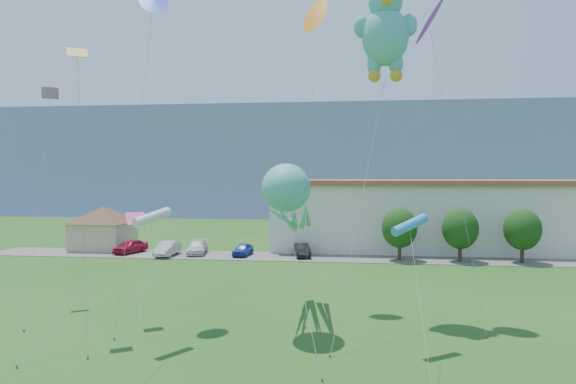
{
  "coord_description": "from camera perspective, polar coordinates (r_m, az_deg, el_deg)",
  "views": [
    {
      "loc": [
        4.99,
        -19.28,
        8.89
      ],
      "look_at": [
        1.66,
        8.0,
        7.93
      ],
      "focal_mm": 32.0,
      "sensor_mm": 36.0,
      "label": 1
    }
  ],
  "objects": [
    {
      "name": "tree_mid",
      "position": [
        54.68,
        18.59,
        -3.88
      ],
      "size": [
        3.6,
        3.6,
        5.47
      ],
      "color": "#3F2B19",
      "rests_on": "ground"
    },
    {
      "name": "tree_near",
      "position": [
        53.79,
        12.3,
        -3.92
      ],
      "size": [
        3.6,
        3.6,
        5.47
      ],
      "color": "#3F2B19",
      "rests_on": "ground"
    },
    {
      "name": "warehouse",
      "position": [
        66.84,
        25.29,
        -2.28
      ],
      "size": [
        61.0,
        15.0,
        8.2
      ],
      "color": "beige",
      "rests_on": "ground"
    },
    {
      "name": "parked_car_white",
      "position": [
        57.96,
        -10.06,
        -6.09
      ],
      "size": [
        2.77,
        5.15,
        1.42
      ],
      "primitive_type": "imported",
      "rotation": [
        0.0,
        0.0,
        0.17
      ],
      "color": "silver",
      "rests_on": "parking_strip"
    },
    {
      "name": "small_kite_purple",
      "position": [
        34.65,
        15.56,
        17.19
      ],
      "size": [
        3.46,
        5.29,
        19.16
      ],
      "color": "purple",
      "rests_on": "ground"
    },
    {
      "name": "small_kite_yellow",
      "position": [
        30.84,
        -22.25,
        10.64
      ],
      "size": [
        3.37,
        4.94,
        16.11
      ],
      "color": "gold",
      "rests_on": "ground"
    },
    {
      "name": "teddy_bear_kite",
      "position": [
        34.21,
        10.76,
        17.35
      ],
      "size": [
        5.09,
        9.6,
        20.92
      ],
      "color": "#45AB9C",
      "rests_on": "ground"
    },
    {
      "name": "parking_strip",
      "position": [
        55.22,
        1.71,
        -7.24
      ],
      "size": [
        70.0,
        6.0,
        0.06
      ],
      "primitive_type": "cube",
      "color": "#59544C",
      "rests_on": "ground"
    },
    {
      "name": "parked_car_blue",
      "position": [
        56.13,
        -5.03,
        -6.38
      ],
      "size": [
        1.93,
        3.98,
        1.31
      ],
      "primitive_type": "imported",
      "rotation": [
        0.0,
        0.0,
        -0.1
      ],
      "color": "#1C3A9C",
      "rests_on": "parking_strip"
    },
    {
      "name": "small_kite_pink",
      "position": [
        31.19,
        -17.52,
        -4.11
      ],
      "size": [
        3.19,
        8.23,
        6.69
      ],
      "color": "#ED3493",
      "rests_on": "ground"
    },
    {
      "name": "small_kite_orange",
      "position": [
        37.0,
        2.98,
        18.34
      ],
      "size": [
        1.8,
        7.21,
        20.52
      ],
      "color": "orange",
      "rests_on": "ground"
    },
    {
      "name": "small_kite_white",
      "position": [
        27.41,
        -14.86,
        -2.83
      ],
      "size": [
        1.81,
        7.59,
        7.11
      ],
      "color": "silver",
      "rests_on": "ground"
    },
    {
      "name": "small_kite_black",
      "position": [
        38.84,
        -25.18,
        7.34
      ],
      "size": [
        3.33,
        7.88,
        15.0
      ],
      "color": "black",
      "rests_on": "ground"
    },
    {
      "name": "tree_far",
      "position": [
        56.2,
        24.61,
        -3.8
      ],
      "size": [
        3.6,
        3.6,
        5.47
      ],
      "color": "#3F2B19",
      "rests_on": "ground"
    },
    {
      "name": "hill_ridge",
      "position": [
        139.41,
        4.92,
        3.48
      ],
      "size": [
        160.0,
        50.0,
        25.0
      ],
      "primitive_type": "cube",
      "color": "gray",
      "rests_on": "ground"
    },
    {
      "name": "pavilion",
      "position": [
        64.46,
        -19.83,
        -3.34
      ],
      "size": [
        9.2,
        9.2,
        5.0
      ],
      "color": "tan",
      "rests_on": "ground"
    },
    {
      "name": "octopus_kite",
      "position": [
        29.96,
        0.13,
        -1.05
      ],
      "size": [
        3.8,
        13.99,
        9.49
      ],
      "color": "#45AB9C",
      "rests_on": "ground"
    },
    {
      "name": "small_kite_cyan",
      "position": [
        26.68,
        13.38,
        -3.69
      ],
      "size": [
        0.5,
        8.4,
        6.76
      ],
      "color": "#2E8DCF",
      "rests_on": "ground"
    },
    {
      "name": "parked_car_black",
      "position": [
        55.19,
        1.54,
        -6.49
      ],
      "size": [
        2.33,
        4.4,
        1.38
      ],
      "primitive_type": "imported",
      "rotation": [
        0.0,
        0.0,
        0.22
      ],
      "color": "black",
      "rests_on": "parking_strip"
    },
    {
      "name": "parked_car_silver",
      "position": [
        57.39,
        -13.24,
        -6.14
      ],
      "size": [
        1.66,
        4.64,
        1.52
      ],
      "primitive_type": "imported",
      "rotation": [
        0.0,
        0.0,
        -0.01
      ],
      "color": "silver",
      "rests_on": "parking_strip"
    },
    {
      "name": "small_kite_blue",
      "position": [
        34.83,
        -14.81,
        19.17
      ],
      "size": [
        1.8,
        6.01,
        20.42
      ],
      "color": "blue",
      "rests_on": "ground"
    },
    {
      "name": "parked_car_red",
      "position": [
        60.3,
        -17.11,
        -5.79
      ],
      "size": [
        3.11,
        4.77,
        1.51
      ],
      "primitive_type": "imported",
      "rotation": [
        0.0,
        0.0,
        -0.33
      ],
      "color": "#A3142F",
      "rests_on": "parking_strip"
    }
  ]
}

